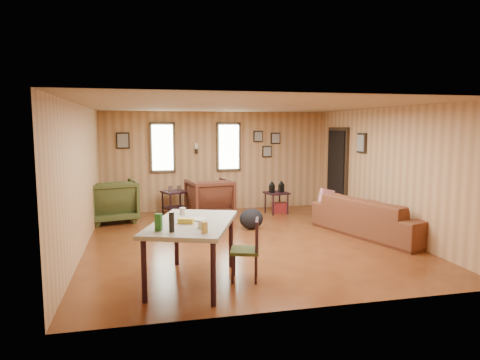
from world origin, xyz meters
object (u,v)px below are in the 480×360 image
object	(u,v)px
recliner_green	(112,199)
dining_table	(192,227)
end_table	(175,199)
side_table	(277,191)
recliner_brown	(209,196)
sofa	(374,210)

from	to	relation	value
recliner_green	dining_table	world-z (taller)	dining_table
end_table	side_table	distance (m)	2.37
recliner_brown	recliner_green	xyz separation A→B (m)	(-2.11, -0.02, 0.02)
recliner_brown	side_table	xyz separation A→B (m)	(1.61, 0.04, 0.05)
recliner_brown	end_table	distance (m)	0.83
recliner_brown	dining_table	world-z (taller)	dining_table
recliner_green	dining_table	size ratio (longest dim) A/B	0.54
end_table	dining_table	size ratio (longest dim) A/B	0.38
sofa	recliner_brown	world-z (taller)	recliner_brown
sofa	side_table	world-z (taller)	sofa
sofa	recliner_brown	distance (m)	3.61
side_table	dining_table	distance (m)	4.80
recliner_brown	dining_table	distance (m)	4.17
sofa	recliner_brown	size ratio (longest dim) A/B	2.54
recliner_brown	sofa	bearing A→B (deg)	130.54
recliner_green	side_table	world-z (taller)	recliner_green
end_table	side_table	bearing A→B (deg)	-7.54
recliner_brown	end_table	xyz separation A→B (m)	(-0.74, 0.35, -0.09)
recliner_brown	recliner_green	world-z (taller)	recliner_green
sofa	side_table	distance (m)	2.63
recliner_green	side_table	distance (m)	3.72
recliner_brown	side_table	distance (m)	1.61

